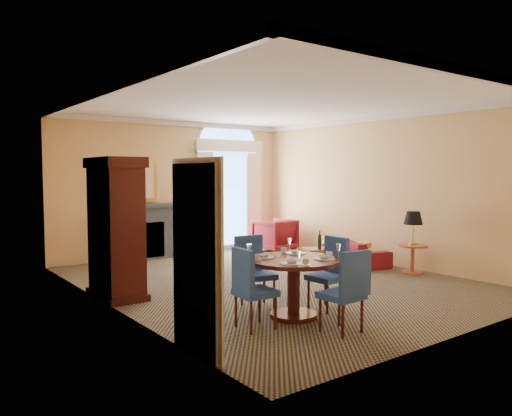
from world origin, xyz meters
TOP-DOWN VIEW (x-y plane):
  - ground at (0.00, 0.00)m, footprint 7.50×7.50m
  - room_envelope at (-0.03, 0.67)m, footprint 6.04×7.52m
  - armoire at (-2.72, 0.52)m, footprint 0.63×1.12m
  - dining_table at (-1.22, -1.98)m, footprint 1.28×1.28m
  - dining_chair_north at (-1.28, -1.15)m, footprint 0.56×0.56m
  - dining_chair_south at (-1.15, -2.91)m, footprint 0.49×0.50m
  - dining_chair_east at (-0.46, -1.95)m, footprint 0.50×0.49m
  - dining_chair_west at (-2.01, -2.07)m, footprint 0.51×0.50m
  - sofa at (2.55, 0.32)m, footprint 1.17×1.91m
  - armchair at (2.18, 2.65)m, footprint 0.97×0.99m
  - coffee_table at (1.60, 0.30)m, footprint 0.93×0.70m
  - side_table at (2.60, -1.12)m, footprint 0.56×0.56m

SIDE VIEW (x-z plane):
  - ground at x=0.00m, z-range 0.00..0.00m
  - sofa at x=2.55m, z-range 0.00..0.52m
  - coffee_table at x=1.60m, z-range 0.01..0.80m
  - armchair at x=2.18m, z-range 0.00..0.81m
  - dining_chair_north at x=-1.28m, z-range 0.07..1.10m
  - dining_chair_south at x=-1.15m, z-range 0.07..1.10m
  - dining_chair_east at x=-0.46m, z-range 0.07..1.10m
  - dining_chair_west at x=-2.01m, z-range 0.07..1.10m
  - dining_table at x=-1.22m, z-range 0.09..1.10m
  - side_table at x=2.60m, z-range 0.18..1.37m
  - armoire at x=-2.72m, z-range -0.04..2.16m
  - room_envelope at x=-0.03m, z-range 0.78..4.23m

